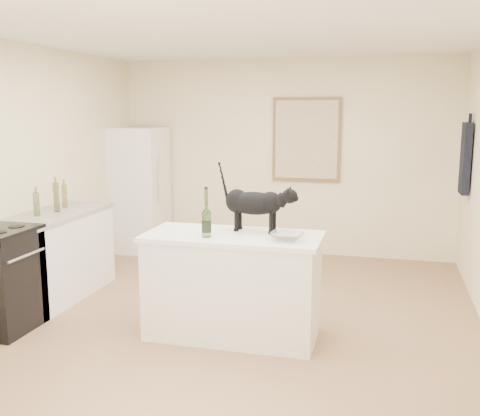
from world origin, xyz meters
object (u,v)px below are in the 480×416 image
(fridge, at_px, (139,190))
(black_cat, at_px, (254,206))
(glass_bowl, at_px, (287,237))
(wine_bottle, at_px, (206,215))

(fridge, bearing_deg, black_cat, -47.41)
(fridge, bearing_deg, glass_bowl, -46.48)
(black_cat, distance_m, wine_bottle, 0.46)
(fridge, relative_size, black_cat, 2.70)
(glass_bowl, bearing_deg, black_cat, 140.43)
(black_cat, height_order, wine_bottle, black_cat)
(fridge, height_order, wine_bottle, fridge)
(fridge, xyz_separation_m, black_cat, (2.20, -2.39, 0.27))
(black_cat, xyz_separation_m, wine_bottle, (-0.33, -0.31, -0.04))
(black_cat, height_order, glass_bowl, black_cat)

